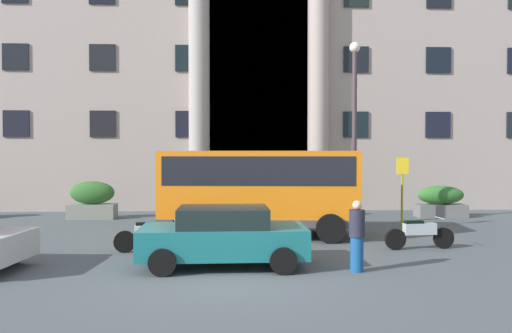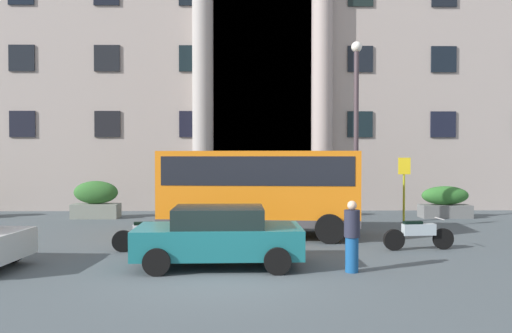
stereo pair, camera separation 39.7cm
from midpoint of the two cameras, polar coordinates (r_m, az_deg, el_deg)
The scene contains 13 objects.
ground_plane at distance 11.25m, azimuth -4.66°, elevation -12.79°, with size 80.00×64.00×0.12m, color #454F54.
office_building_facade at distance 29.17m, azimuth -3.22°, elevation 14.71°, with size 35.16×9.74×18.89m.
orange_minibus at distance 16.44m, azimuth -0.27°, elevation -2.19°, with size 6.51×3.13×2.81m.
bus_stop_sign at distance 18.77m, azimuth 15.77°, elevation -2.02°, with size 0.44×0.08×2.59m.
hedge_planter_far_west at distance 21.33m, azimuth -4.39°, elevation -3.92°, with size 1.63×0.77×1.52m.
hedge_planter_entrance_left at distance 22.94m, azimuth 19.87°, elevation -3.83°, with size 2.10×0.87×1.35m.
hedge_planter_far_east at distance 21.90m, azimuth 6.00°, elevation -3.98°, with size 2.13×0.75×1.37m.
hedge_planter_entrance_right at distance 22.20m, azimuth -18.67°, elevation -3.70°, with size 1.94×0.86×1.58m.
parked_hatchback_near at distance 12.16m, azimuth -4.69°, elevation -7.89°, with size 3.99×2.11×1.43m.
motorcycle_far_end at distance 14.98m, azimuth 17.31°, elevation -7.28°, with size 2.06×0.55×0.89m.
motorcycle_near_kerb at distance 14.31m, azimuth -12.73°, elevation -7.65°, with size 2.07×0.59×0.89m.
pedestrian_child_trailing at distance 11.76m, azimuth 10.50°, elevation -7.80°, with size 0.36×0.36×1.64m.
lamppost_plaza_centre at distance 19.28m, azimuth 10.59°, elevation 5.46°, with size 0.40×0.40×6.94m.
Camera 1 is at (0.26, -10.90, 2.69)m, focal length 35.05 mm.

